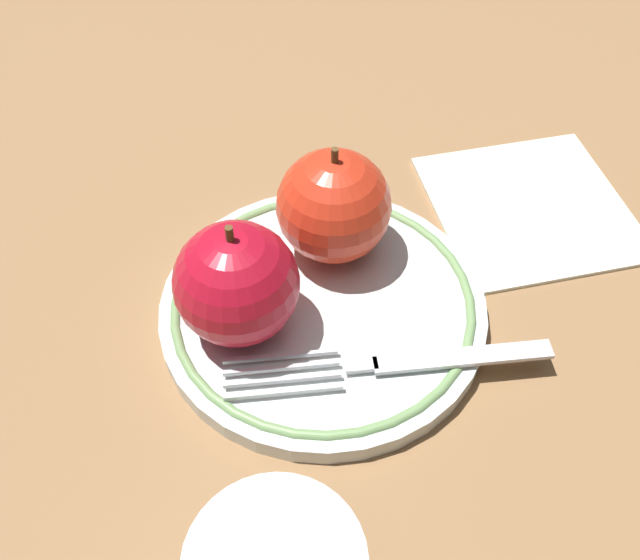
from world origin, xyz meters
The scene contains 6 objects.
ground_plane centered at (0.00, 0.00, 0.00)m, with size 2.00×2.00×0.00m, color olive.
plate centered at (0.00, -0.01, 0.01)m, with size 0.20×0.20×0.02m.
apple_red_whole centered at (-0.02, -0.05, 0.05)m, with size 0.07×0.07×0.08m.
apple_second_whole centered at (0.05, -0.01, 0.05)m, with size 0.07×0.07×0.08m.
fork centered at (-0.02, 0.05, 0.02)m, with size 0.19×0.08×0.00m.
napkin_folded centered at (-0.18, -0.04, 0.00)m, with size 0.14×0.14×0.01m, color white.
Camera 1 is at (0.11, 0.24, 0.36)m, focal length 40.00 mm.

